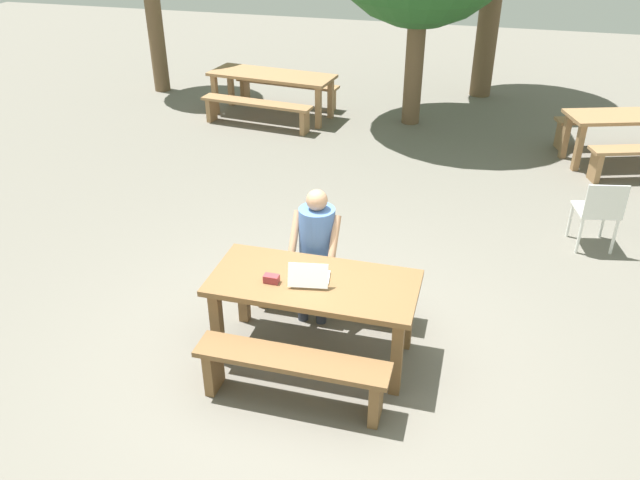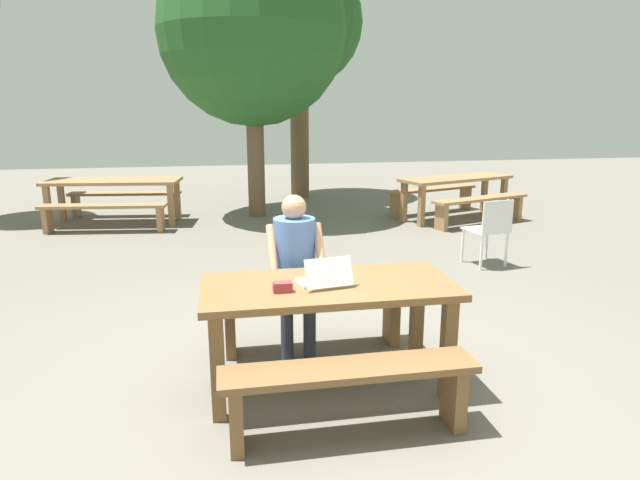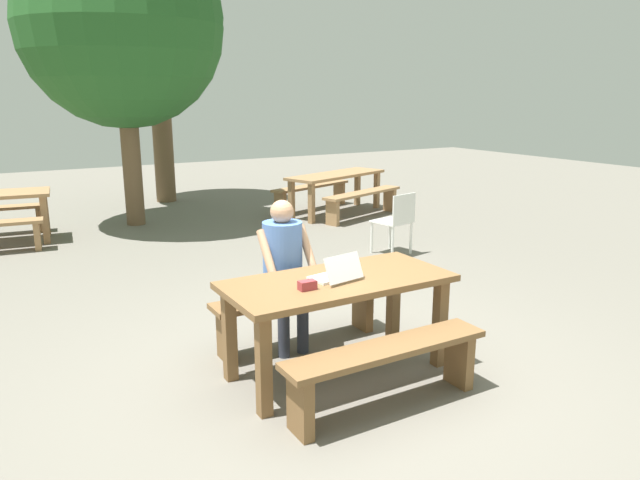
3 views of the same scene
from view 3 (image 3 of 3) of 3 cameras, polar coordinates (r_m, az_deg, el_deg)
ground_plane at (r=4.81m, az=1.66°, el=-12.56°), size 30.00×30.00×0.00m
picnic_table_front at (r=4.56m, az=1.72°, el=-5.17°), size 1.75×0.81×0.77m
bench_near at (r=4.18m, az=6.45°, el=-11.66°), size 1.55×0.30×0.47m
bench_far at (r=5.18m, az=-2.08°, el=-6.41°), size 1.55×0.30×0.47m
laptop at (r=4.46m, az=1.58°, el=-3.23°), size 0.37×0.34×0.21m
small_pouch at (r=4.25m, az=-1.23°, el=-4.38°), size 0.13×0.07×0.07m
person_seated at (r=4.96m, az=-3.45°, el=-2.20°), size 0.44×0.42×1.30m
plastic_chair at (r=8.09m, az=7.33°, el=1.84°), size 0.52×0.52×0.85m
picnic_table_mid at (r=10.83m, az=1.58°, el=5.83°), size 2.19×1.30×0.74m
bench_mid_south at (r=10.50m, az=4.16°, el=4.05°), size 1.87×0.89×0.47m
bench_mid_north at (r=11.26m, az=-0.84°, el=4.76°), size 1.87×0.89×0.47m
tree_left at (r=12.52m, az=-15.60°, el=19.86°), size 2.62×2.62×4.91m
tree_rear at (r=10.33m, az=-18.60°, el=18.93°), size 3.19×3.19×4.78m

